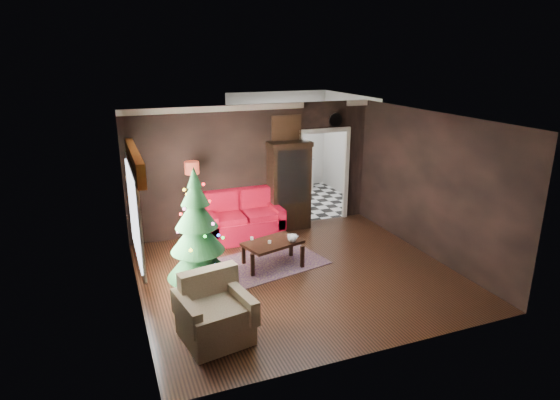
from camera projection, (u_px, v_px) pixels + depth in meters
name	position (u px, v px, depth m)	size (l,w,h in m)	color
floor	(298.00, 274.00, 8.50)	(5.50, 5.50, 0.00)	black
ceiling	(300.00, 119.00, 7.66)	(5.50, 5.50, 0.00)	white
wall_back	(254.00, 169.00, 10.30)	(5.50, 5.50, 0.00)	black
wall_front	(379.00, 257.00, 5.86)	(5.50, 5.50, 0.00)	black
wall_left	(133.00, 221.00, 7.13)	(5.50, 5.50, 0.00)	black
wall_right	(430.00, 185.00, 9.03)	(5.50, 5.50, 0.00)	black
doorway	(323.00, 177.00, 11.00)	(1.10, 0.10, 2.10)	silver
left_window	(134.00, 213.00, 7.31)	(0.05, 1.60, 1.40)	white
valance	(135.00, 161.00, 7.09)	(0.12, 2.10, 0.35)	#914817
kitchen_floor	(297.00, 202.00, 12.64)	(3.00, 3.00, 0.00)	white
kitchen_window	(278.00, 131.00, 13.42)	(0.70, 0.06, 0.70)	white
rug	(271.00, 262.00, 9.01)	(1.92, 1.40, 0.01)	#3B2834
loveseat	(243.00, 216.00, 10.04)	(1.70, 0.90, 1.00)	maroon
curio_cabinet	(289.00, 188.00, 10.49)	(0.90, 0.45, 1.90)	black
floor_lamp	(194.00, 206.00, 9.62)	(0.31, 0.31, 1.86)	black
christmas_tree	(197.00, 231.00, 7.66)	(1.06, 1.06, 2.03)	black
armchair	(214.00, 310.00, 6.46)	(0.91, 0.91, 0.93)	#C3B594
coffee_table	(273.00, 253.00, 8.78)	(1.06, 0.63, 0.48)	black
teapot	(292.00, 238.00, 8.66)	(0.17, 0.17, 0.16)	white
cup_a	(252.00, 238.00, 8.79)	(0.06, 0.06, 0.05)	silver
cup_b	(270.00, 242.00, 8.62)	(0.06, 0.06, 0.06)	silver
book	(288.00, 231.00, 8.89)	(0.18, 0.02, 0.24)	#84674D
wall_clock	(335.00, 120.00, 10.64)	(0.32, 0.32, 0.06)	white
painting	(286.00, 129.00, 10.27)	(0.62, 0.05, 0.52)	#BA7953
kitchen_counter	(281.00, 175.00, 13.58)	(1.80, 0.60, 0.90)	silver
kitchen_table	(291.00, 192.00, 12.16)	(0.70, 0.70, 0.75)	brown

